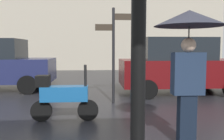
# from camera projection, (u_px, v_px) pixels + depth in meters

# --- Properties ---
(pedestrian_with_umbrella) EXTENTS (1.12, 1.12, 2.19)m
(pedestrian_with_umbrella) POSITION_uv_depth(u_px,v_px,m) (189.00, 38.00, 3.82)
(pedestrian_with_umbrella) COLOR black
(pedestrian_with_umbrella) RESTS_ON ground
(parked_scooter) EXTENTS (1.47, 0.32, 1.23)m
(parked_scooter) POSITION_uv_depth(u_px,v_px,m) (62.00, 96.00, 5.23)
(parked_scooter) COLOR black
(parked_scooter) RESTS_ON ground
(parked_car_left) EXTENTS (4.26, 1.98, 1.96)m
(parked_car_left) POSITION_uv_depth(u_px,v_px,m) (180.00, 66.00, 8.47)
(parked_car_left) COLOR #590C0F
(parked_car_left) RESTS_ON ground
(street_signpost) EXTENTS (1.08, 0.08, 2.73)m
(street_signpost) POSITION_uv_depth(u_px,v_px,m) (114.00, 46.00, 6.87)
(street_signpost) COLOR black
(street_signpost) RESTS_ON ground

